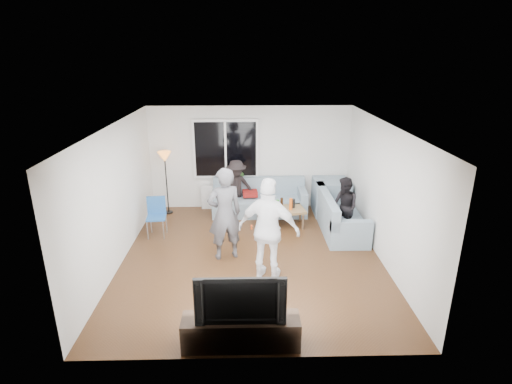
{
  "coord_description": "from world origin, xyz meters",
  "views": [
    {
      "loc": [
        -0.09,
        -7.02,
        3.83
      ],
      "look_at": [
        0.1,
        0.6,
        1.15
      ],
      "focal_mm": 28.11,
      "sensor_mm": 36.0,
      "label": 1
    }
  ],
  "objects_px": {
    "sofa_back_section": "(259,197)",
    "player_right": "(269,230)",
    "floor_lamp": "(167,183)",
    "coffee_table": "(280,217)",
    "tv_console": "(241,332)",
    "player_left": "(225,214)",
    "side_chair": "(156,218)",
    "sofa_right_section": "(341,213)",
    "spectator_right": "(344,207)",
    "spectator_back": "(236,187)",
    "television": "(241,296)"
  },
  "relations": [
    {
      "from": "sofa_back_section",
      "to": "player_right",
      "type": "bearing_deg",
      "value": -88.87
    },
    {
      "from": "sofa_right_section",
      "to": "spectator_right",
      "type": "xyz_separation_m",
      "value": [
        0.0,
        -0.24,
        0.23
      ]
    },
    {
      "from": "sofa_right_section",
      "to": "floor_lamp",
      "type": "distance_m",
      "value": 4.24
    },
    {
      "from": "spectator_back",
      "to": "player_left",
      "type": "bearing_deg",
      "value": -109.89
    },
    {
      "from": "player_left",
      "to": "player_right",
      "type": "relative_size",
      "value": 0.98
    },
    {
      "from": "television",
      "to": "tv_console",
      "type": "bearing_deg",
      "value": 0.0
    },
    {
      "from": "sofa_back_section",
      "to": "spectator_back",
      "type": "bearing_deg",
      "value": 176.97
    },
    {
      "from": "coffee_table",
      "to": "sofa_back_section",
      "type": "bearing_deg",
      "value": 122.01
    },
    {
      "from": "sofa_right_section",
      "to": "player_left",
      "type": "xyz_separation_m",
      "value": [
        -2.53,
        -1.19,
        0.49
      ]
    },
    {
      "from": "coffee_table",
      "to": "spectator_right",
      "type": "height_order",
      "value": "spectator_right"
    },
    {
      "from": "spectator_right",
      "to": "television",
      "type": "height_order",
      "value": "spectator_right"
    },
    {
      "from": "player_left",
      "to": "tv_console",
      "type": "height_order",
      "value": "player_left"
    },
    {
      "from": "player_left",
      "to": "tv_console",
      "type": "xyz_separation_m",
      "value": [
        0.33,
        -2.53,
        -0.69
      ]
    },
    {
      "from": "sofa_right_section",
      "to": "tv_console",
      "type": "distance_m",
      "value": 4.32
    },
    {
      "from": "player_left",
      "to": "spectator_back",
      "type": "relative_size",
      "value": 1.34
    },
    {
      "from": "tv_console",
      "to": "player_left",
      "type": "bearing_deg",
      "value": 97.39
    },
    {
      "from": "side_chair",
      "to": "tv_console",
      "type": "distance_m",
      "value": 3.99
    },
    {
      "from": "coffee_table",
      "to": "spectator_right",
      "type": "bearing_deg",
      "value": -22.77
    },
    {
      "from": "player_right",
      "to": "floor_lamp",
      "type": "bearing_deg",
      "value": -34.42
    },
    {
      "from": "side_chair",
      "to": "player_left",
      "type": "bearing_deg",
      "value": -38.73
    },
    {
      "from": "coffee_table",
      "to": "floor_lamp",
      "type": "bearing_deg",
      "value": 163.41
    },
    {
      "from": "sofa_right_section",
      "to": "side_chair",
      "type": "distance_m",
      "value": 4.07
    },
    {
      "from": "player_left",
      "to": "tv_console",
      "type": "distance_m",
      "value": 2.64
    },
    {
      "from": "sofa_right_section",
      "to": "coffee_table",
      "type": "xyz_separation_m",
      "value": [
        -1.34,
        0.32,
        -0.22
      ]
    },
    {
      "from": "sofa_right_section",
      "to": "spectator_back",
      "type": "distance_m",
      "value": 2.61
    },
    {
      "from": "floor_lamp",
      "to": "spectator_right",
      "type": "distance_m",
      "value": 4.3
    },
    {
      "from": "sofa_back_section",
      "to": "side_chair",
      "type": "xyz_separation_m",
      "value": [
        -2.28,
        -1.25,
        0.01
      ]
    },
    {
      "from": "coffee_table",
      "to": "tv_console",
      "type": "height_order",
      "value": "tv_console"
    },
    {
      "from": "coffee_table",
      "to": "tv_console",
      "type": "distance_m",
      "value": 4.13
    },
    {
      "from": "sofa_back_section",
      "to": "tv_console",
      "type": "xyz_separation_m",
      "value": [
        -0.41,
        -4.77,
        -0.2
      ]
    },
    {
      "from": "sofa_right_section",
      "to": "player_left",
      "type": "distance_m",
      "value": 2.84
    },
    {
      "from": "floor_lamp",
      "to": "player_right",
      "type": "xyz_separation_m",
      "value": [
        2.34,
        -3.1,
        0.15
      ]
    },
    {
      "from": "coffee_table",
      "to": "tv_console",
      "type": "relative_size",
      "value": 0.69
    },
    {
      "from": "player_left",
      "to": "sofa_right_section",
      "type": "bearing_deg",
      "value": -172.3
    },
    {
      "from": "player_left",
      "to": "spectator_back",
      "type": "distance_m",
      "value": 2.29
    },
    {
      "from": "player_right",
      "to": "player_left",
      "type": "bearing_deg",
      "value": -25.64
    },
    {
      "from": "player_right",
      "to": "spectator_right",
      "type": "xyz_separation_m",
      "value": [
        1.73,
        1.72,
        -0.28
      ]
    },
    {
      "from": "sofa_right_section",
      "to": "tv_console",
      "type": "relative_size",
      "value": 1.25
    },
    {
      "from": "sofa_right_section",
      "to": "player_right",
      "type": "distance_m",
      "value": 2.67
    },
    {
      "from": "floor_lamp",
      "to": "sofa_right_section",
      "type": "bearing_deg",
      "value": -15.59
    },
    {
      "from": "player_left",
      "to": "spectator_right",
      "type": "distance_m",
      "value": 2.71
    },
    {
      "from": "player_left",
      "to": "coffee_table",
      "type": "bearing_deg",
      "value": -145.78
    },
    {
      "from": "spectator_back",
      "to": "floor_lamp",
      "type": "bearing_deg",
      "value": 162.6
    },
    {
      "from": "player_right",
      "to": "side_chair",
      "type": "bearing_deg",
      "value": -18.53
    },
    {
      "from": "sofa_back_section",
      "to": "floor_lamp",
      "type": "height_order",
      "value": "floor_lamp"
    },
    {
      "from": "sofa_back_section",
      "to": "player_right",
      "type": "distance_m",
      "value": 3.06
    },
    {
      "from": "sofa_right_section",
      "to": "spectator_right",
      "type": "relative_size",
      "value": 1.53
    },
    {
      "from": "player_right",
      "to": "tv_console",
      "type": "distance_m",
      "value": 1.95
    },
    {
      "from": "floor_lamp",
      "to": "television",
      "type": "relative_size",
      "value": 1.3
    },
    {
      "from": "floor_lamp",
      "to": "tv_console",
      "type": "relative_size",
      "value": 0.97
    }
  ]
}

